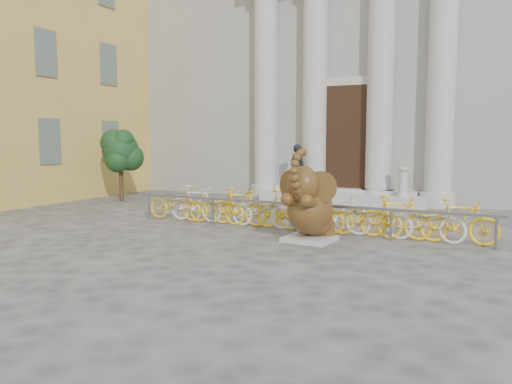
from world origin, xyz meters
The scene contains 9 objects.
ground centered at (0.00, 0.00, 0.00)m, with size 80.00×80.00×0.00m, color #474442.
classical_building centered at (0.00, 14.93, 5.98)m, with size 22.00×10.70×12.00m.
entrance_steps centered at (0.00, 9.40, 0.18)m, with size 6.00×1.20×0.36m, color #A8A59E.
ochre_building centered at (-13.00, 6.00, 6.00)m, with size 8.00×14.00×12.00m, color #D9AA53.
elephant_statue centered at (1.33, 2.51, 0.76)m, with size 1.39×1.58×2.08m.
bike_rack centered at (0.61, 3.65, 0.50)m, with size 9.34×0.53×1.00m.
tree centered at (-7.43, 6.31, 1.83)m, with size 1.51×1.38×2.63m.
pedestrian centered at (-1.55, 9.05, 1.23)m, with size 0.63×0.41×1.73m, color black.
balustrade_post centered at (2.19, 9.10, 0.82)m, with size 0.41×0.41×1.00m.
Camera 1 is at (5.17, -7.86, 2.28)m, focal length 35.00 mm.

